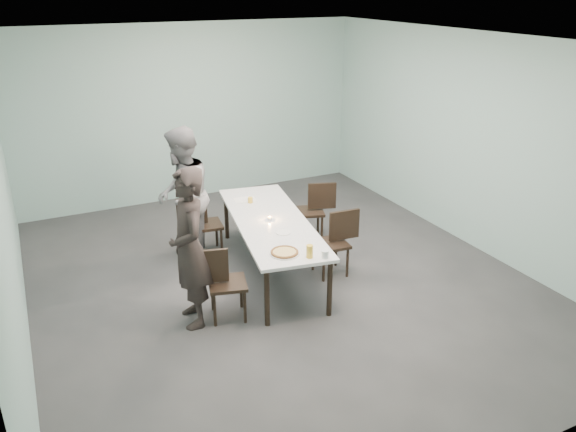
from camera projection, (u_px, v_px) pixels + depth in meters
name	position (u px, v px, depth m)	size (l,w,h in m)	color
ground	(279.00, 280.00, 7.32)	(7.00, 7.00, 0.00)	#333335
room_shell	(278.00, 127.00, 6.54)	(6.02, 7.02, 3.01)	#94BAB5
table	(271.00, 224.00, 7.26)	(1.32, 2.71, 0.75)	white
chair_near_left	(220.00, 279.00, 6.32)	(0.65, 0.51, 0.87)	black
chair_far_left	(200.00, 221.00, 7.84)	(0.63, 0.47, 0.87)	black
chair_near_right	(336.00, 238.00, 7.32)	(0.63, 0.45, 0.87)	black
chair_far_right	(314.00, 207.00, 8.33)	(0.65, 0.53, 0.87)	black
diner_near	(190.00, 248.00, 6.09)	(0.67, 0.44, 1.83)	black
diner_far	(183.00, 196.00, 7.54)	(0.91, 0.71, 1.86)	gray
pizza	(284.00, 252.00, 6.33)	(0.34, 0.34, 0.04)	white
side_plate	(283.00, 232.00, 6.87)	(0.18, 0.18, 0.01)	white
beer_glass	(310.00, 251.00, 6.23)	(0.08, 0.08, 0.15)	gold
water_tumbler	(325.00, 254.00, 6.23)	(0.08, 0.08, 0.09)	silver
tealight	(270.00, 219.00, 7.23)	(0.06, 0.06, 0.05)	silver
amber_tumbler	(250.00, 200.00, 7.79)	(0.07, 0.07, 0.08)	gold
menu	(245.00, 200.00, 7.91)	(0.30, 0.22, 0.01)	silver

